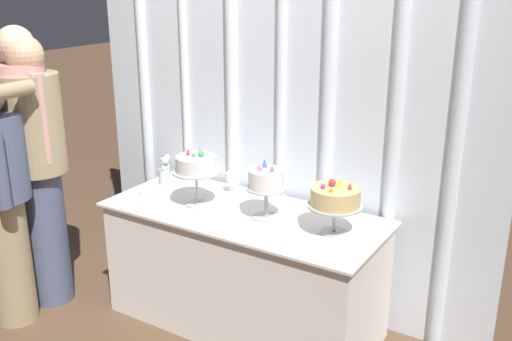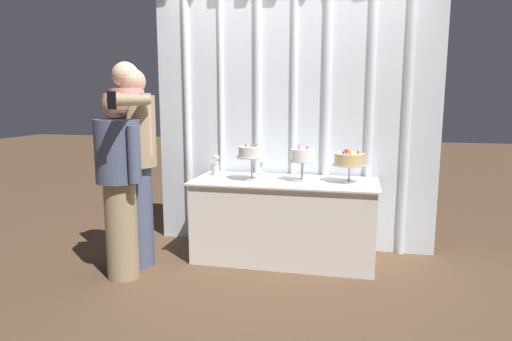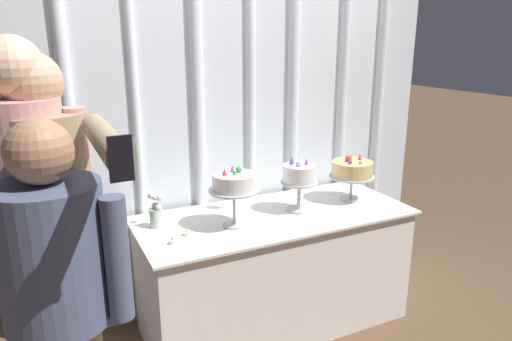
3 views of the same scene
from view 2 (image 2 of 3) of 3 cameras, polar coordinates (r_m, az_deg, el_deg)
ground_plane at (r=4.10m, az=3.36°, el=-11.70°), size 24.00×24.00×0.00m
draped_curtain at (r=4.33m, az=4.81°, el=9.69°), size 2.74×0.15×2.84m
cake_table at (r=4.08m, az=3.64°, el=-6.36°), size 1.65×0.70×0.74m
cake_display_leftmost at (r=3.96m, az=-0.56°, el=2.24°), size 0.28×0.28×0.35m
cake_display_center at (r=3.93m, az=5.98°, el=1.74°), size 0.23×0.23×0.34m
cake_display_rightmost at (r=3.93m, az=11.92°, el=1.30°), size 0.29×0.29×0.31m
wine_glass at (r=4.24m, az=0.97°, el=0.67°), size 0.06×0.06×0.13m
flower_vase at (r=4.25m, az=-5.19°, el=0.52°), size 0.08×0.10×0.20m
tealight_far_left at (r=4.02m, az=-6.05°, el=-1.07°), size 0.04×0.04×0.04m
tealight_near_left at (r=4.06m, az=-4.47°, el=-0.95°), size 0.04×0.04×0.04m
guest_girl_blue_dress at (r=3.94m, az=-15.22°, el=1.30°), size 0.49×0.90×1.71m
guest_man_pink_jacket at (r=3.96m, az=-16.00°, el=2.04°), size 0.46×0.33×1.77m
guest_man_dark_suit at (r=3.73m, az=-17.17°, el=-1.17°), size 0.48×0.48×1.52m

